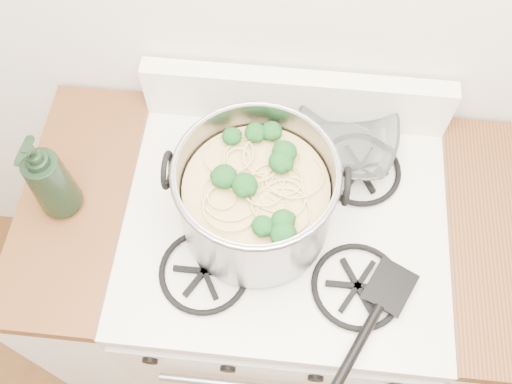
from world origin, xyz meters
name	(u,v)px	position (x,y,z in m)	size (l,w,h in m)	color
gas_range	(278,287)	(0.00, 1.26, 0.44)	(0.76, 0.66, 0.92)	white
counter_left	(115,267)	(-0.51, 1.26, 0.46)	(0.25, 0.65, 0.92)	silver
stock_pot	(256,198)	(-0.07, 1.25, 1.03)	(0.37, 0.34, 0.23)	gray
spatula	(391,285)	(0.24, 1.12, 0.94)	(0.29, 0.31, 0.02)	black
glass_bowl	(344,143)	(0.13, 1.47, 0.94)	(0.10, 0.10, 0.02)	white
bottle	(47,177)	(-0.52, 1.24, 1.05)	(0.10, 0.10, 0.26)	black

